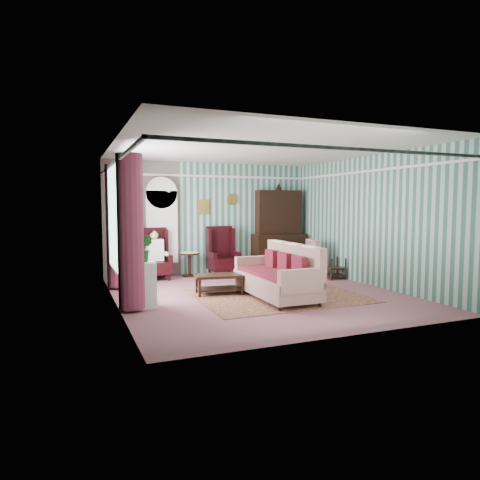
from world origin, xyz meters
name	(u,v)px	position (x,y,z in m)	size (l,w,h in m)	color
floor	(257,294)	(0.00, 0.00, 0.00)	(6.00, 6.00, 0.00)	#8C5257
room_shell	(226,194)	(-0.62, 0.18, 2.01)	(5.53, 6.02, 2.91)	#38665C
bookcase	(161,232)	(-1.35, 2.84, 1.12)	(0.80, 0.28, 2.24)	silver
dresser_hutch	(279,227)	(1.90, 2.72, 1.18)	(1.50, 0.56, 2.36)	black
wingback_left	(155,254)	(-1.60, 2.45, 0.62)	(0.76, 0.80, 1.25)	black
wingback_right	(223,251)	(0.15, 2.45, 0.62)	(0.76, 0.80, 1.25)	black
seated_woman	(155,255)	(-1.60, 2.45, 0.59)	(0.44, 0.40, 1.18)	white
round_side_table	(189,265)	(-0.70, 2.60, 0.30)	(0.50, 0.50, 0.60)	black
nest_table	(334,268)	(2.47, 0.90, 0.27)	(0.45, 0.38, 0.54)	black
plant_stand	(139,286)	(-2.40, -0.30, 0.40)	(0.55, 0.35, 0.80)	silver
rug	(277,295)	(0.30, -0.30, 0.01)	(3.20, 2.60, 0.01)	#54231C
sofa	(276,274)	(0.17, -0.49, 0.47)	(2.13, 0.88, 0.95)	beige
floral_armchair	(302,258)	(1.90, 1.50, 0.46)	(0.77, 0.87, 0.93)	beige
coffee_table	(219,284)	(-0.73, 0.27, 0.20)	(0.97, 0.54, 0.41)	black
potted_plant_a	(135,251)	(-2.48, -0.42, 1.02)	(0.40, 0.34, 0.44)	#255119
potted_plant_b	(145,248)	(-2.28, -0.23, 1.04)	(0.26, 0.21, 0.48)	#1A4B17
potted_plant_c	(134,250)	(-2.47, -0.18, 1.02)	(0.24, 0.24, 0.43)	#25571B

